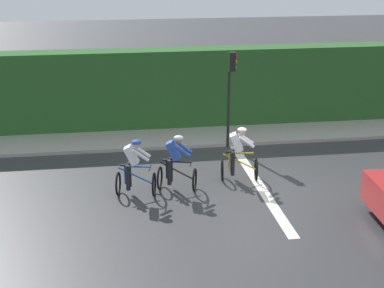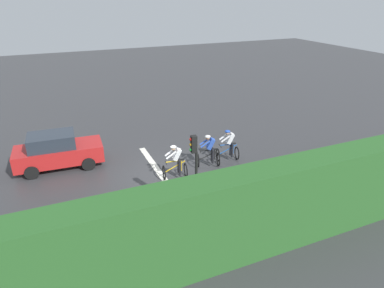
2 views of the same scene
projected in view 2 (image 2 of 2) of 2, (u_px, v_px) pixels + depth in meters
The scene contains 10 objects.
ground_plane at pixel (161, 177), 16.16m from camera, with size 80.00×80.00×0.00m, color #333335.
sidewalk_kerb at pixel (253, 222), 12.86m from camera, with size 2.80×20.91×0.12m, color #9E998E.
stone_wall_low at pixel (268, 232), 12.03m from camera, with size 0.44×20.91×0.51m, color gray.
hedge_wall at pixel (277, 206), 11.26m from camera, with size 1.10×20.91×3.04m, color #265623.
road_marking_stop_line at pixel (162, 177), 16.17m from camera, with size 7.00×0.30×0.01m, color silver.
cyclist_lead at pixel (229, 146), 17.46m from camera, with size 0.88×1.19×1.66m.
cyclist_second at pixel (209, 151), 16.85m from camera, with size 0.96×1.23×1.66m.
cyclist_mid at pixel (176, 162), 15.76m from camera, with size 0.84×1.17×1.66m.
car_red at pixel (57, 151), 16.74m from camera, with size 2.07×4.19×1.76m.
traffic_light_near_crossing at pixel (195, 164), 12.50m from camera, with size 0.21×0.31×3.34m.
Camera 2 is at (13.55, -4.32, 7.96)m, focal length 32.21 mm.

